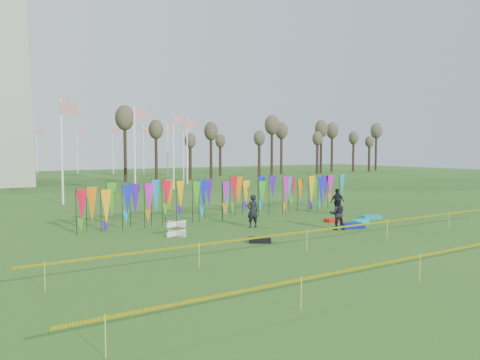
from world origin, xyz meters
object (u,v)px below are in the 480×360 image
person_mid (337,214)px  kite_bag_teal (371,217)px  box_kite (177,229)px  kite_bag_red (333,220)px  kite_bag_blue (352,226)px  person_left (253,211)px  person_right (337,202)px  kite_bag_turquoise (360,221)px  kite_bag_black (260,240)px

person_mid → kite_bag_teal: 4.78m
kite_bag_teal → box_kite: bearing=173.9°
person_mid → kite_bag_red: bearing=-96.8°
person_mid → kite_bag_blue: (1.07, -0.06, -0.72)m
box_kite → kite_bag_teal: 12.30m
person_left → person_right: person_left is taller
kite_bag_turquoise → person_right: bearing=67.1°
person_left → kite_bag_red: bearing=178.0°
box_kite → person_right: person_right is taller
box_kite → person_right: (11.80, 1.14, 0.48)m
kite_bag_turquoise → kite_bag_teal: (1.77, 0.74, 0.01)m
kite_bag_black → kite_bag_teal: (9.77, 2.17, -0.00)m
box_kite → person_right: bearing=5.5°
person_right → kite_bag_turquoise: size_ratio=1.71×
person_mid → kite_bag_blue: person_mid is taller
box_kite → kite_bag_blue: bearing=-18.6°
kite_bag_turquoise → kite_bag_red: bearing=127.8°
person_mid → kite_bag_turquoise: 2.91m
kite_bag_black → kite_bag_red: bearing=20.3°
box_kite → kite_bag_turquoise: (10.46, -2.05, -0.26)m
person_right → kite_bag_turquoise: (-1.34, -3.19, -0.74)m
kite_bag_blue → kite_bag_teal: size_ratio=1.05×
kite_bag_teal → person_left: bearing=170.1°
box_kite → kite_bag_red: bearing=-5.2°
person_mid → kite_bag_black: 5.41m
kite_bag_turquoise → kite_bag_black: 8.13m
person_left → kite_bag_blue: size_ratio=1.51×
box_kite → kite_bag_red: box_kite is taller
box_kite → kite_bag_black: (2.46, -3.48, -0.25)m
box_kite → kite_bag_red: (9.53, -0.86, -0.26)m
kite_bag_red → kite_bag_black: size_ratio=1.11×
box_kite → person_left: size_ratio=0.41×
kite_bag_red → kite_bag_teal: (2.69, -0.45, 0.01)m
kite_bag_turquoise → kite_bag_teal: 1.92m
person_right → person_mid: bearing=55.2°
kite_bag_blue → kite_bag_black: kite_bag_blue is taller
person_right → kite_bag_red: bearing=51.2°
person_left → kite_bag_blue: person_left is taller
box_kite → kite_bag_blue: size_ratio=0.61×
kite_bag_teal → kite_bag_black: bearing=-167.4°
person_right → kite_bag_teal: bearing=109.7°
person_left → kite_bag_red: person_left is taller
kite_bag_turquoise → kite_bag_teal: bearing=22.8°
person_left → person_mid: bearing=146.2°
person_right → kite_bag_blue: (-2.94, -4.12, -0.72)m
person_right → kite_bag_red: (-2.27, -2.00, -0.74)m
person_mid → person_right: size_ratio=1.00×
kite_bag_turquoise → kite_bag_black: bearing=-169.9°
person_mid → kite_bag_red: person_mid is taller
kite_bag_teal → kite_bag_turquoise: bearing=-157.2°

